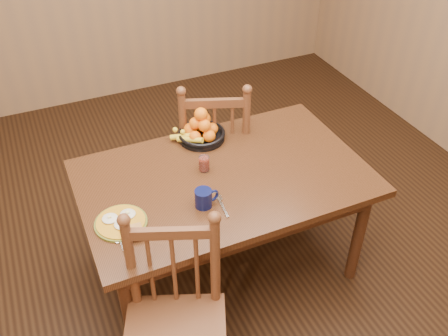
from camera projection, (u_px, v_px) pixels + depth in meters
name	position (u px, v px, depth m)	size (l,w,h in m)	color
room	(224.00, 79.00, 2.42)	(4.52, 5.02, 2.72)	black
dining_table	(224.00, 187.00, 2.84)	(1.60, 1.00, 0.75)	black
chair_far	(214.00, 149.00, 3.39)	(0.61, 0.59, 1.05)	#482B15
chair_near	(175.00, 326.00, 2.31)	(0.60, 0.59, 1.03)	#482B15
breakfast_plate	(121.00, 223.00, 2.47)	(0.26, 0.29, 0.04)	#59601E
fork	(222.00, 204.00, 2.59)	(0.04, 0.18, 0.00)	silver
spoon	(119.00, 243.00, 2.37)	(0.04, 0.16, 0.01)	silver
coffee_mug	(204.00, 198.00, 2.56)	(0.13, 0.09, 0.10)	#0A0F38
juice_glass	(204.00, 164.00, 2.80)	(0.06, 0.06, 0.09)	silver
fruit_bowl	(201.00, 131.00, 3.03)	(0.32, 0.29, 0.22)	black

